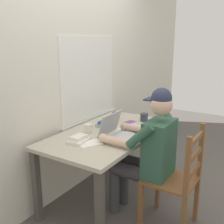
% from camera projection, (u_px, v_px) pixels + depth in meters
% --- Properties ---
extents(ground_plane, '(8.00, 8.00, 0.00)m').
position_uv_depth(ground_plane, '(110.00, 197.00, 2.93)').
color(ground_plane, '#56514C').
extents(back_wall, '(6.00, 0.08, 2.60)m').
position_uv_depth(back_wall, '(71.00, 73.00, 2.84)').
color(back_wall, silver).
rests_on(back_wall, ground).
extents(desk, '(1.46, 0.80, 0.74)m').
position_uv_depth(desk, '(109.00, 140.00, 2.76)').
color(desk, '#BCB29E').
rests_on(desk, ground).
extents(seated_person, '(0.50, 0.60, 1.26)m').
position_uv_depth(seated_person, '(148.00, 149.00, 2.43)').
color(seated_person, '#2D5642').
rests_on(seated_person, ground).
extents(wooden_chair, '(0.42, 0.42, 0.95)m').
position_uv_depth(wooden_chair, '(177.00, 180.00, 2.34)').
color(wooden_chair, brown).
rests_on(wooden_chair, ground).
extents(laptop, '(0.33, 0.30, 0.23)m').
position_uv_depth(laptop, '(118.00, 132.00, 2.58)').
color(laptop, '#ADAFB2').
rests_on(laptop, desk).
extents(computer_mouse, '(0.06, 0.10, 0.03)m').
position_uv_depth(computer_mouse, '(137.00, 130.00, 2.73)').
color(computer_mouse, black).
rests_on(computer_mouse, desk).
extents(coffee_mug_white, '(0.11, 0.07, 0.10)m').
position_uv_depth(coffee_mug_white, '(88.00, 129.00, 2.68)').
color(coffee_mug_white, silver).
rests_on(coffee_mug_white, desk).
extents(coffee_mug_dark, '(0.11, 0.07, 0.10)m').
position_uv_depth(coffee_mug_dark, '(115.00, 116.00, 3.11)').
color(coffee_mug_dark, '#2D384C').
rests_on(coffee_mug_dark, desk).
extents(coffee_mug_spare, '(0.13, 0.09, 0.09)m').
position_uv_depth(coffee_mug_spare, '(144.00, 117.00, 3.08)').
color(coffee_mug_spare, '#2D384C').
rests_on(coffee_mug_spare, desk).
extents(book_stack_main, '(0.21, 0.16, 0.06)m').
position_uv_depth(book_stack_main, '(79.00, 139.00, 2.46)').
color(book_stack_main, white).
rests_on(book_stack_main, desk).
extents(book_stack_side, '(0.15, 0.16, 0.07)m').
position_uv_depth(book_stack_side, '(105.00, 124.00, 2.90)').
color(book_stack_side, gray).
rests_on(book_stack_side, desk).
extents(paper_pile_near_laptop, '(0.26, 0.18, 0.01)m').
position_uv_depth(paper_pile_near_laptop, '(122.00, 131.00, 2.76)').
color(paper_pile_near_laptop, white).
rests_on(paper_pile_near_laptop, desk).
extents(paper_pile_back_corner, '(0.25, 0.22, 0.01)m').
position_uv_depth(paper_pile_back_corner, '(90.00, 144.00, 2.42)').
color(paper_pile_back_corner, white).
rests_on(paper_pile_back_corner, desk).
extents(paper_pile_side, '(0.21, 0.22, 0.01)m').
position_uv_depth(paper_pile_side, '(116.00, 136.00, 2.61)').
color(paper_pile_side, white).
rests_on(paper_pile_side, desk).
extents(landscape_photo_print, '(0.14, 0.11, 0.00)m').
position_uv_depth(landscape_photo_print, '(130.00, 122.00, 3.06)').
color(landscape_photo_print, '#7A4293').
rests_on(landscape_photo_print, desk).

